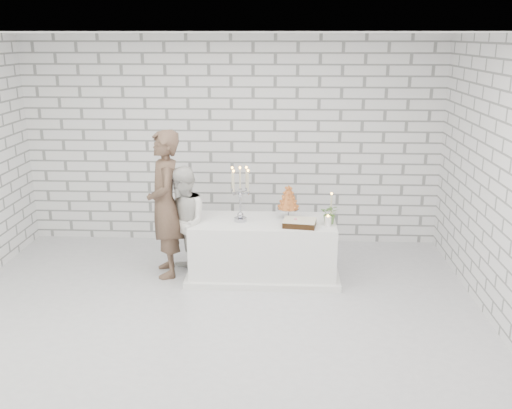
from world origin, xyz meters
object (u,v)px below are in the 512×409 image
(cake_table, at_px, (263,249))
(groom, at_px, (165,204))
(candelabra, at_px, (240,194))
(croquembouche, at_px, (288,202))
(bride, at_px, (183,223))

(cake_table, height_order, groom, groom)
(candelabra, distance_m, croquembouche, 0.62)
(cake_table, distance_m, croquembouche, 0.68)
(cake_table, relative_size, croquembouche, 4.06)
(groom, distance_m, candelabra, 0.97)
(bride, bearing_deg, cake_table, 72.17)
(cake_table, bearing_deg, croquembouche, 17.84)
(groom, bearing_deg, bride, 57.25)
(candelabra, relative_size, croquembouche, 1.57)
(bride, bearing_deg, croquembouche, 76.08)
(groom, xyz_separation_m, bride, (0.23, -0.07, -0.22))
(cake_table, xyz_separation_m, candelabra, (-0.28, -0.03, 0.72))
(groom, xyz_separation_m, candelabra, (0.95, -0.06, 0.16))
(bride, xyz_separation_m, candelabra, (0.72, 0.01, 0.38))
(groom, xyz_separation_m, croquembouche, (1.55, 0.06, 0.03))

